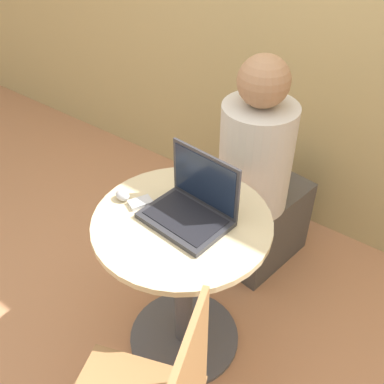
{
  "coord_description": "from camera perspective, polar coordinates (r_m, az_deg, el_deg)",
  "views": [
    {
      "loc": [
        0.75,
        -0.94,
        1.82
      ],
      "look_at": [
        0.01,
        0.05,
        0.83
      ],
      "focal_mm": 42.0,
      "sensor_mm": 36.0,
      "label": 1
    }
  ],
  "objects": [
    {
      "name": "ground_plane",
      "position": [
        2.18,
        -0.99,
        -17.94
      ],
      "size": [
        12.0,
        12.0,
        0.0
      ],
      "primitive_type": "plane",
      "color": "tan"
    },
    {
      "name": "cell_phone",
      "position": [
        1.7,
        -6.57,
        -1.35
      ],
      "size": [
        0.08,
        0.1,
        0.02
      ],
      "color": "silver",
      "rests_on": "round_table"
    },
    {
      "name": "laptop",
      "position": [
        1.6,
        -0.04,
        -1.77
      ],
      "size": [
        0.32,
        0.25,
        0.24
      ],
      "color": "#2D2D33",
      "rests_on": "round_table"
    },
    {
      "name": "computer_mouse",
      "position": [
        1.72,
        -8.81,
        -0.44
      ],
      "size": [
        0.06,
        0.04,
        0.04
      ],
      "color": "#B2B2B7",
      "rests_on": "round_table"
    },
    {
      "name": "person_seated",
      "position": [
        2.18,
        8.54,
        0.53
      ],
      "size": [
        0.37,
        0.53,
        1.17
      ],
      "color": "#4C4742",
      "rests_on": "ground_plane"
    },
    {
      "name": "round_table",
      "position": [
        1.81,
        -1.15,
        -9.68
      ],
      "size": [
        0.66,
        0.66,
        0.73
      ],
      "color": "#4C4C51",
      "rests_on": "ground_plane"
    }
  ]
}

